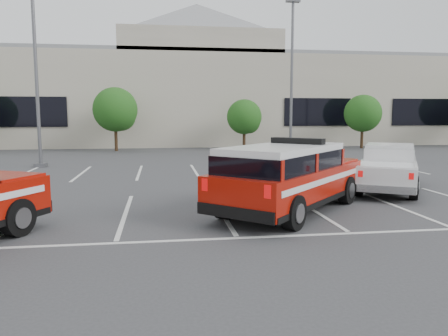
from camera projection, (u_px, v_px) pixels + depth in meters
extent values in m
plane|color=#37373A|center=(220.00, 211.00, 12.67)|extent=(120.00, 120.00, 0.00)
cube|color=silver|center=(204.00, 186.00, 17.08)|extent=(23.00, 15.00, 0.01)
cube|color=beige|center=(176.00, 102.00, 43.60)|extent=(60.00, 15.00, 8.00)
cube|color=gray|center=(175.00, 60.00, 43.09)|extent=(60.00, 15.00, 0.30)
cube|color=beige|center=(197.00, 49.00, 41.81)|extent=(14.00, 12.00, 2.00)
pyramid|color=gray|center=(197.00, 21.00, 41.49)|extent=(15.98, 15.98, 3.20)
cylinder|color=#3F2B19|center=(116.00, 139.00, 33.43)|extent=(0.24, 0.24, 1.84)
sphere|color=#214C14|center=(115.00, 110.00, 33.15)|extent=(3.37, 3.37, 3.37)
sphere|color=#214C14|center=(121.00, 116.00, 33.47)|extent=(2.24, 2.24, 2.24)
cylinder|color=#3F2B19|center=(244.00, 140.00, 34.90)|extent=(0.24, 0.24, 1.51)
sphere|color=#214C14|center=(244.00, 117.00, 34.68)|extent=(2.77, 2.77, 2.77)
sphere|color=#214C14|center=(249.00, 122.00, 34.98)|extent=(1.85, 1.85, 1.85)
cylinder|color=#3F2B19|center=(362.00, 138.00, 36.35)|extent=(0.24, 0.24, 1.67)
sphere|color=#214C14|center=(363.00, 113.00, 36.10)|extent=(3.07, 3.07, 3.07)
sphere|color=#214C14|center=(366.00, 119.00, 36.41)|extent=(2.05, 2.05, 2.05)
cube|color=#59595E|center=(41.00, 165.00, 23.27)|extent=(0.60, 0.60, 0.20)
cylinder|color=#59595E|center=(36.00, 72.00, 22.67)|extent=(0.18, 0.18, 10.00)
cube|color=#59595E|center=(290.00, 155.00, 29.38)|extent=(0.60, 0.60, 0.20)
cylinder|color=#59595E|center=(292.00, 81.00, 28.79)|extent=(0.18, 0.18, 10.00)
cube|color=#59595E|center=(293.00, 0.00, 28.16)|extent=(0.90, 0.40, 0.24)
cube|color=#9A1207|center=(291.00, 183.00, 12.60)|extent=(5.65, 5.86, 0.91)
cube|color=black|center=(283.00, 160.00, 12.07)|extent=(4.35, 4.47, 0.48)
cube|color=silver|center=(283.00, 149.00, 12.03)|extent=(4.26, 4.38, 0.17)
cube|color=black|center=(297.00, 141.00, 12.77)|extent=(1.39, 1.32, 0.16)
cube|color=silver|center=(388.00, 171.00, 16.18)|extent=(4.41, 5.62, 0.79)
cube|color=black|center=(390.00, 154.00, 16.56)|extent=(2.47, 2.53, 0.41)
cube|color=silver|center=(390.00, 146.00, 16.53)|extent=(2.42, 2.48, 0.15)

